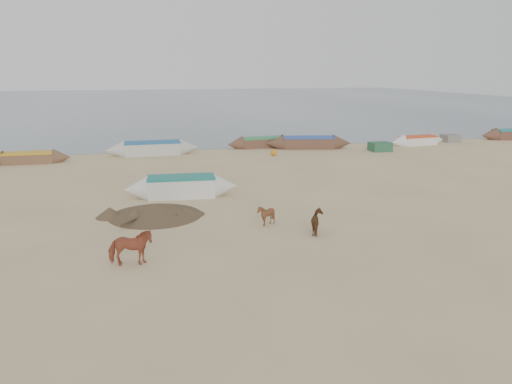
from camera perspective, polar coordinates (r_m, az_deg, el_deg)
ground at (r=17.21m, az=3.39°, el=-6.32°), size 140.00×140.00×0.00m
sea at (r=97.66m, az=-11.83°, el=10.06°), size 160.00×160.00×0.00m
cow_adult at (r=15.94m, az=-14.17°, el=-6.20°), size 1.42×0.74×1.16m
calf_front at (r=19.41m, az=1.15°, el=-2.63°), size 0.88×0.82×0.85m
calf_right at (r=18.57m, az=7.15°, el=-3.44°), size 0.83×0.95×0.88m
near_canoe at (r=23.98m, az=-8.53°, el=0.62°), size 5.44×1.69×1.02m
debris_pile at (r=21.15m, az=-11.44°, el=-1.97°), size 3.91×3.91×0.52m
waterline_canoes at (r=36.88m, az=-5.85°, el=5.19°), size 59.92×4.15×0.97m
beach_clutter at (r=36.23m, az=-0.21°, el=4.89°), size 42.73×4.73×0.64m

